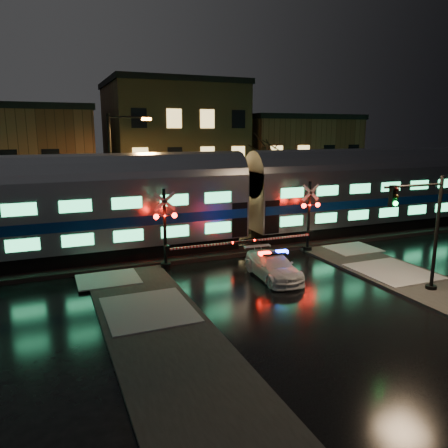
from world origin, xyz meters
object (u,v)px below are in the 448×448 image
(traffic_light, at_px, (423,233))
(police_car, at_px, (273,266))
(crossing_signal_right, at_px, (304,224))
(crossing_signal_left, at_px, (172,236))
(streetlight, at_px, (116,170))

(traffic_light, bearing_deg, police_car, 137.90)
(crossing_signal_right, distance_m, traffic_light, 8.13)
(crossing_signal_left, relative_size, traffic_light, 1.15)
(police_car, bearing_deg, crossing_signal_right, 44.23)
(crossing_signal_left, bearing_deg, crossing_signal_right, -0.00)
(crossing_signal_right, height_order, crossing_signal_left, crossing_signal_left)
(police_car, height_order, traffic_light, traffic_light)
(crossing_signal_left, height_order, traffic_light, traffic_light)
(police_car, relative_size, crossing_signal_right, 0.72)
(streetlight, bearing_deg, traffic_light, -52.68)
(police_car, xyz_separation_m, crossing_signal_right, (4.05, 3.48, 1.18))
(crossing_signal_left, bearing_deg, police_car, -39.00)
(crossing_signal_left, xyz_separation_m, streetlight, (-1.78, 6.69, 3.04))
(crossing_signal_left, bearing_deg, traffic_light, -40.34)
(traffic_light, bearing_deg, crossing_signal_left, 138.98)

